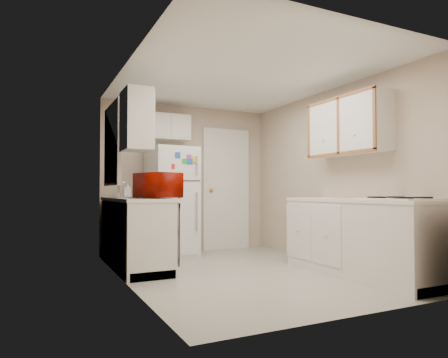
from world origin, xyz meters
name	(u,v)px	position (x,y,z in m)	size (l,w,h in m)	color
floor	(242,272)	(0.00, 0.00, 0.00)	(3.80, 3.80, 0.00)	#B9B6A6
ceiling	(242,77)	(0.00, 0.00, 2.40)	(3.80, 3.80, 0.00)	white
wall_left	(127,171)	(-1.40, 0.00, 1.20)	(3.80, 3.80, 0.00)	#C1AC96
wall_right	(331,176)	(1.40, 0.00, 1.20)	(3.80, 3.80, 0.00)	#C1AC96
wall_back	(187,178)	(0.00, 1.90, 1.20)	(2.80, 2.80, 0.00)	#C1AC96
wall_front	(354,165)	(0.00, -1.90, 1.20)	(2.80, 2.80, 0.00)	#C1AC96
left_counter	(135,232)	(-1.10, 0.90, 0.45)	(0.60, 1.80, 0.90)	silver
dishwasher	(171,233)	(-0.81, 0.30, 0.49)	(0.03, 0.58, 0.72)	black
sink	(132,201)	(-1.10, 1.05, 0.86)	(0.54, 0.74, 0.16)	gray
microwave	(158,186)	(-0.95, 0.36, 1.05)	(0.31, 0.55, 0.37)	#A00D01
soap_bottle	(127,190)	(-1.06, 1.55, 1.00)	(0.10, 0.10, 0.22)	white
window_blinds	(113,145)	(-1.36, 1.05, 1.60)	(0.10, 0.98, 1.08)	silver
upper_cabinet_left	(136,120)	(-1.25, 0.22, 1.80)	(0.30, 0.45, 0.70)	silver
refrigerator	(172,201)	(-0.38, 1.57, 0.83)	(0.68, 0.66, 1.66)	silver
cabinet_over_fridge	(167,127)	(-0.40, 1.75, 2.00)	(0.70, 0.30, 0.40)	silver
interior_door	(226,189)	(0.70, 1.86, 1.02)	(0.86, 0.06, 2.08)	silver
right_counter	(358,237)	(1.10, -0.80, 0.45)	(0.60, 2.00, 0.90)	silver
stove	(400,245)	(1.14, -1.35, 0.43)	(0.57, 0.70, 0.85)	silver
upper_cabinet_right	(348,126)	(1.25, -0.50, 1.80)	(0.30, 1.20, 0.70)	silver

